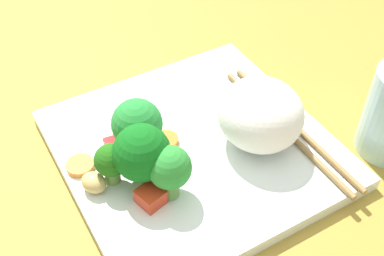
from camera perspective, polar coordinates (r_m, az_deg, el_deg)
The scene contains 15 objects.
ground_plane at distance 55.75cm, azimuth 0.28°, elevation -3.64°, with size 110.00×110.00×2.00cm, color #A38432.
square_plate at distance 54.43cm, azimuth 0.29°, elevation -2.37°, with size 28.08×28.08×1.59cm, color white.
rice_mound at distance 52.32cm, azimuth 8.00°, elevation 1.59°, with size 9.16×9.53×7.33cm, color white.
broccoli_floret_0 at distance 51.52cm, azimuth -6.44°, elevation 0.38°, with size 5.46×5.46×6.32cm.
broccoli_floret_1 at distance 47.56cm, azimuth -5.85°, elevation -3.01°, with size 5.79×5.79×7.18cm.
broccoli_floret_2 at distance 46.88cm, azimuth -2.64°, elevation -4.79°, with size 4.37×4.37×5.93cm.
broccoli_floret_3 at distance 49.06cm, azimuth -9.57°, elevation -3.74°, with size 3.36×3.36×4.79cm.
carrot_slice_0 at distance 51.58cm, azimuth -6.68°, elevation -4.30°, with size 2.12×2.12×0.71cm, color orange.
carrot_slice_1 at distance 52.54cm, azimuth -12.92°, elevation -4.29°, with size 2.95×2.95×0.64cm, color orange.
carrot_slice_2 at distance 53.82cm, azimuth -3.01°, elevation -1.43°, with size 2.69×2.69×0.62cm, color orange.
pepper_chunk_0 at distance 53.31cm, azimuth -9.15°, elevation -2.15°, with size 2.15×1.71×1.26cm, color red.
pepper_chunk_1 at distance 48.15cm, azimuth -4.85°, elevation -7.99°, with size 2.46×2.35×1.66cm, color red.
chicken_piece_0 at distance 50.08cm, azimuth -11.54°, elevation -6.01°, with size 2.75×2.20×1.94cm, color tan.
chicken_piece_1 at distance 51.38cm, azimuth -2.79°, elevation -3.31°, with size 2.49×2.19×1.79cm, color tan.
chopstick_pair at distance 56.28cm, azimuth 11.25°, elevation 0.13°, with size 22.53×2.95×0.66cm.
Camera 1 is at (31.38, -20.17, 40.44)cm, focal length 45.71 mm.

